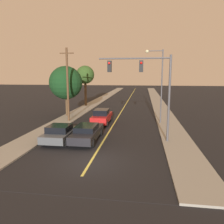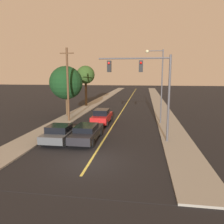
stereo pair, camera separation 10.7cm
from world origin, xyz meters
name	(u,v)px [view 1 (the left image)]	position (x,y,z in m)	size (l,w,h in m)	color
ground_plane	(91,162)	(0.00, 0.00, 0.00)	(200.00, 200.00, 0.00)	black
road_surface	(129,99)	(0.00, 36.00, 0.01)	(9.61, 80.00, 0.01)	black
sidewalk_left	(102,99)	(-6.05, 36.00, 0.06)	(2.50, 80.00, 0.12)	gray
sidewalk_right	(156,99)	(6.05, 36.00, 0.06)	(2.50, 80.00, 0.12)	gray
car_near_lane_front	(87,132)	(-1.35, 4.35, 0.73)	(1.93, 5.06, 1.37)	black
car_near_lane_second	(102,116)	(-1.35, 10.84, 0.83)	(1.84, 4.53, 1.66)	red
car_outer_lane_front	(60,133)	(-3.46, 3.74, 0.73)	(2.07, 3.95, 1.42)	#474C51
traffic_signal_mast	(147,80)	(3.44, 4.86, 5.02)	(5.67, 0.42, 6.83)	#47474C
streetlamp_right	(158,77)	(4.74, 11.84, 5.17)	(1.93, 0.36, 7.98)	#47474C
utility_pole_left	(68,84)	(-5.40, 11.39, 4.42)	(1.60, 0.24, 8.28)	#513823
tree_left_near	(66,83)	(-6.74, 14.47, 4.40)	(4.25, 4.25, 6.42)	#4C3823
tree_left_far	(85,75)	(-6.78, 24.19, 5.35)	(3.09, 3.09, 6.85)	#4C3823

